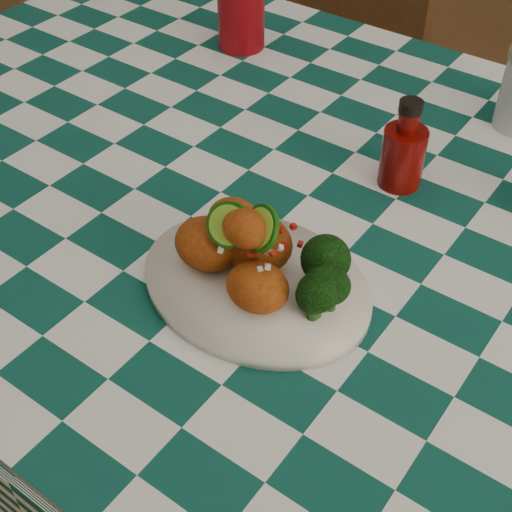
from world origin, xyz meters
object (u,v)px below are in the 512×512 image
Objects in this scene: dining_table at (297,372)px; red_tumbler at (241,7)px; plate at (256,284)px; ketchup_bottle at (405,144)px; fried_chicken_pile at (252,246)px; wooden_chair_left at (307,95)px.

red_tumbler reaches higher than dining_table.
plate is (0.05, -0.19, 0.40)m from dining_table.
ketchup_bottle is (0.09, 0.10, 0.46)m from dining_table.
plate is at bearing -75.52° from dining_table.
fried_chicken_pile is 1.10m from wooden_chair_left.
plate is at bearing 0.00° from fried_chicken_pile.
wooden_chair_left is at bearing 121.96° from dining_table.
red_tumbler is at bearing 127.99° from fried_chicken_pile.
wooden_chair_left reaches higher than fried_chicken_pile.
fried_chicken_pile is 1.19× the size of ketchup_bottle.
red_tumbler is (-0.39, 0.49, 0.01)m from fried_chicken_pile.
red_tumbler is 0.58m from wooden_chair_left.
plate is 0.63m from red_tumbler.
ketchup_bottle is (0.04, 0.29, -0.00)m from fried_chicken_pile.
fried_chicken_pile is at bearing -98.72° from ketchup_bottle.
plate is 0.31× the size of wooden_chair_left.
plate is at bearing -51.56° from red_tumbler.
red_tumbler is at bearing -71.85° from wooden_chair_left.
wooden_chair_left is (-0.49, 0.90, -0.39)m from fried_chicken_pile.
ketchup_bottle is (0.04, 0.29, 0.06)m from plate.
wooden_chair_left is at bearing 118.67° from plate.
plate is 1.95× the size of red_tumbler.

